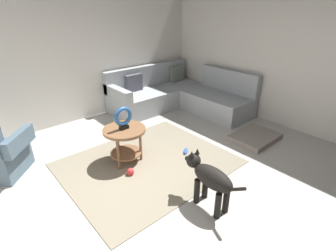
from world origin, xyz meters
TOP-DOWN VIEW (x-y plane):
  - ground_plane at (0.00, 0.00)m, footprint 6.00×6.00m
  - wall_back at (0.00, 2.94)m, footprint 6.00×0.12m
  - wall_right at (2.94, 0.00)m, footprint 0.12×6.00m
  - area_rug at (0.15, 0.70)m, footprint 2.30×1.90m
  - sectional_couch at (1.99, 2.02)m, footprint 2.20×2.25m
  - side_table at (-0.06, 0.95)m, footprint 0.60×0.60m
  - torus_sculpture at (-0.06, 0.95)m, footprint 0.28×0.08m
  - dog_bed_mat at (1.98, 0.08)m, footprint 0.80×0.60m
  - dog at (0.16, -0.44)m, footprint 0.23×0.85m
  - dog_toy_ball at (-0.20, 0.63)m, footprint 0.10×0.10m
  - dog_toy_bone at (0.78, 0.55)m, footprint 0.18×0.16m

SIDE VIEW (x-z plane):
  - ground_plane at x=0.00m, z-range -0.10..0.00m
  - area_rug at x=0.15m, z-range 0.00..0.01m
  - dog_toy_bone at x=0.78m, z-range 0.00..0.06m
  - dog_bed_mat at x=1.98m, z-range 0.00..0.09m
  - dog_toy_ball at x=-0.20m, z-range 0.00..0.10m
  - sectional_couch at x=1.99m, z-range -0.15..0.73m
  - dog at x=0.16m, z-range 0.06..0.69m
  - side_table at x=-0.06m, z-range 0.15..0.69m
  - torus_sculpture at x=-0.06m, z-range 0.55..0.87m
  - wall_back at x=0.00m, z-range 0.00..2.70m
  - wall_right at x=2.94m, z-range 0.00..2.70m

